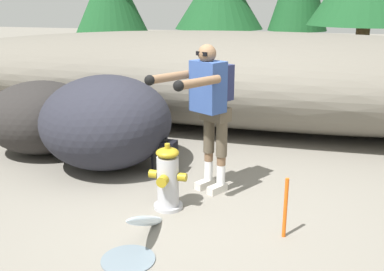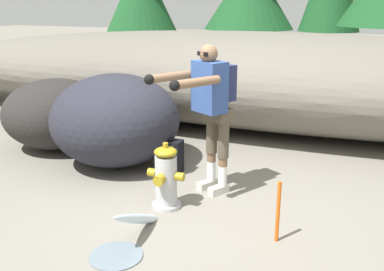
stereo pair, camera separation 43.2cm
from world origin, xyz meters
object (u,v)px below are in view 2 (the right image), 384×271
at_px(spare_backpack, 171,156).
at_px(fire_hydrant, 166,178).
at_px(boulder_small, 108,116).
at_px(utility_worker, 211,101).
at_px(survey_stake, 278,212).
at_px(boulder_large, 116,120).
at_px(boulder_mid, 57,114).

bearing_deg(spare_backpack, fire_hydrant, -157.82).
distance_m(fire_hydrant, boulder_small, 2.83).
bearing_deg(utility_worker, survey_stake, 78.78).
height_order(boulder_large, boulder_mid, boulder_large).
distance_m(spare_backpack, boulder_mid, 2.06).
bearing_deg(boulder_large, boulder_small, 127.02).
height_order(fire_hydrant, utility_worker, utility_worker).
distance_m(boulder_small, survey_stake, 3.97).
distance_m(fire_hydrant, utility_worker, 0.99).
xyz_separation_m(boulder_large, boulder_small, (-0.78, 1.03, -0.27)).
bearing_deg(boulder_large, spare_backpack, -3.16).
bearing_deg(spare_backpack, boulder_mid, 82.06).
bearing_deg(survey_stake, boulder_small, 144.71).
xyz_separation_m(fire_hydrant, boulder_mid, (-2.39, 1.26, 0.19)).
height_order(fire_hydrant, boulder_large, boulder_large).
bearing_deg(spare_backpack, boulder_large, 87.59).
bearing_deg(utility_worker, fire_hydrant, 0.19).
relative_size(fire_hydrant, boulder_small, 0.89).
xyz_separation_m(boulder_mid, survey_stake, (3.65, -1.53, -0.23)).
xyz_separation_m(spare_backpack, boulder_small, (-1.61, 1.07, 0.13)).
distance_m(utility_worker, boulder_mid, 2.85).
bearing_deg(survey_stake, boulder_mid, 157.27).
bearing_deg(spare_backpack, survey_stake, -125.99).
xyz_separation_m(fire_hydrant, survey_stake, (1.26, -0.27, -0.04)).
bearing_deg(boulder_mid, utility_worker, -14.74).
distance_m(boulder_large, survey_stake, 2.79).
xyz_separation_m(fire_hydrant, spare_backpack, (-0.37, 0.95, -0.12)).
relative_size(fire_hydrant, survey_stake, 1.22).
bearing_deg(utility_worker, boulder_large, -76.96).
xyz_separation_m(utility_worker, spare_backpack, (-0.68, 0.40, -0.88)).
bearing_deg(boulder_mid, survey_stake, -22.73).
bearing_deg(utility_worker, boulder_mid, -75.24).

